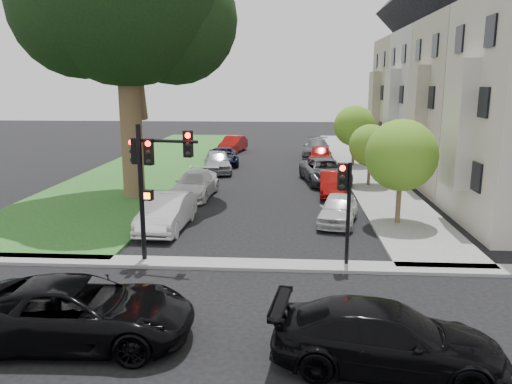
# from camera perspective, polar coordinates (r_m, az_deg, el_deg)

# --- Properties ---
(ground) EXTENTS (140.00, 140.00, 0.00)m
(ground) POSITION_cam_1_polar(r_m,az_deg,el_deg) (15.71, -1.25, -11.06)
(ground) COLOR black
(ground) RESTS_ON ground
(grass_strip) EXTENTS (8.00, 44.00, 0.12)m
(grass_strip) POSITION_cam_1_polar(r_m,az_deg,el_deg) (40.20, -11.07, 3.22)
(grass_strip) COLOR #204E18
(grass_strip) RESTS_ON ground
(sidewalk_right) EXTENTS (3.50, 44.00, 0.12)m
(sidewalk_right) POSITION_cam_1_polar(r_m,az_deg,el_deg) (39.24, 11.80, 2.97)
(sidewalk_right) COLOR gray
(sidewalk_right) RESTS_ON ground
(sidewalk_cross) EXTENTS (60.00, 1.00, 0.12)m
(sidewalk_cross) POSITION_cam_1_polar(r_m,az_deg,el_deg) (17.53, -0.67, -8.30)
(sidewalk_cross) COLOR gray
(sidewalk_cross) RESTS_ON ground
(house_b) EXTENTS (7.70, 7.55, 15.97)m
(house_b) POSITION_cam_1_polar(r_m,az_deg,el_deg) (31.88, 24.93, 12.44)
(house_b) COLOR gray
(house_b) RESTS_ON ground
(house_c) EXTENTS (7.70, 7.55, 15.97)m
(house_c) POSITION_cam_1_polar(r_m,az_deg,el_deg) (39.00, 20.97, 12.53)
(house_c) COLOR silver
(house_c) RESTS_ON ground
(house_d) EXTENTS (7.70, 7.55, 15.97)m
(house_d) POSITION_cam_1_polar(r_m,az_deg,el_deg) (46.23, 18.25, 12.55)
(house_d) COLOR gray
(house_d) RESTS_ON ground
(small_tree_a) EXTENTS (3.16, 3.16, 4.74)m
(small_tree_a) POSITION_cam_1_polar(r_m,az_deg,el_deg) (22.77, 16.27, 4.04)
(small_tree_a) COLOR brown
(small_tree_a) RESTS_ON ground
(small_tree_b) EXTENTS (2.56, 2.56, 3.85)m
(small_tree_b) POSITION_cam_1_polar(r_m,az_deg,el_deg) (31.17, 12.92, 5.21)
(small_tree_b) COLOR brown
(small_tree_b) RESTS_ON ground
(small_tree_c) EXTENTS (3.10, 3.10, 4.65)m
(small_tree_c) POSITION_cam_1_polar(r_m,az_deg,el_deg) (38.87, 11.17, 7.42)
(small_tree_c) COLOR brown
(small_tree_c) RESTS_ON ground
(traffic_signal_main) EXTENTS (2.40, 0.63, 4.89)m
(traffic_signal_main) POSITION_cam_1_polar(r_m,az_deg,el_deg) (17.49, -11.87, 2.63)
(traffic_signal_main) COLOR black
(traffic_signal_main) RESTS_ON ground
(traffic_signal_secondary) EXTENTS (0.48, 0.39, 3.66)m
(traffic_signal_secondary) POSITION_cam_1_polar(r_m,az_deg,el_deg) (17.07, 10.16, -0.33)
(traffic_signal_secondary) COLOR black
(traffic_signal_secondary) RESTS_ON ground
(car_cross_near) EXTENTS (5.79, 2.91, 1.57)m
(car_cross_near) POSITION_cam_1_polar(r_m,az_deg,el_deg) (13.24, -19.68, -12.72)
(car_cross_near) COLOR black
(car_cross_near) RESTS_ON ground
(car_cross_far) EXTENTS (5.34, 2.75, 1.48)m
(car_cross_far) POSITION_cam_1_polar(r_m,az_deg,el_deg) (11.80, 14.72, -15.84)
(car_cross_far) COLOR black
(car_cross_far) RESTS_ON ground
(car_parked_0) EXTENTS (2.32, 4.15, 1.33)m
(car_parked_0) POSITION_cam_1_polar(r_m,az_deg,el_deg) (22.90, 9.38, -1.93)
(car_parked_0) COLOR silver
(car_parked_0) RESTS_ON ground
(car_parked_1) EXTENTS (1.63, 4.15, 1.34)m
(car_parked_1) POSITION_cam_1_polar(r_m,az_deg,el_deg) (28.62, 8.76, 0.94)
(car_parked_1) COLOR maroon
(car_parked_1) RESTS_ON ground
(car_parked_2) EXTENTS (3.38, 5.84, 1.53)m
(car_parked_2) POSITION_cam_1_polar(r_m,az_deg,el_deg) (32.10, 7.90, 2.36)
(car_parked_2) COLOR #3F4247
(car_parked_2) RESTS_ON ground
(car_parked_3) EXTENTS (2.11, 4.54, 1.50)m
(car_parked_3) POSITION_cam_1_polar(r_m,az_deg,el_deg) (39.76, 7.35, 4.26)
(car_parked_3) COLOR maroon
(car_parked_3) RESTS_ON ground
(car_parked_4) EXTENTS (2.66, 5.59, 1.57)m
(car_parked_4) POSITION_cam_1_polar(r_m,az_deg,el_deg) (43.35, 6.87, 4.98)
(car_parked_4) COLOR #3F4247
(car_parked_4) RESTS_ON ground
(car_parked_5) EXTENTS (1.80, 4.73, 1.54)m
(car_parked_5) POSITION_cam_1_polar(r_m,az_deg,el_deg) (21.99, -10.16, -2.28)
(car_parked_5) COLOR silver
(car_parked_5) RESTS_ON ground
(car_parked_6) EXTENTS (2.32, 5.05, 1.43)m
(car_parked_6) POSITION_cam_1_polar(r_m,az_deg,el_deg) (28.05, -6.94, 0.86)
(car_parked_6) COLOR silver
(car_parked_6) RESTS_ON ground
(car_parked_7) EXTENTS (2.69, 4.91, 1.58)m
(car_parked_7) POSITION_cam_1_polar(r_m,az_deg,el_deg) (35.75, -4.42, 3.49)
(car_parked_7) COLOR #999BA0
(car_parked_7) RESTS_ON ground
(car_parked_8) EXTENTS (3.01, 5.09, 1.33)m
(car_parked_8) POSITION_cam_1_polar(r_m,az_deg,el_deg) (39.22, -3.76, 4.09)
(car_parked_8) COLOR black
(car_parked_8) RESTS_ON ground
(car_parked_9) EXTENTS (2.43, 4.74, 1.49)m
(car_parked_9) POSITION_cam_1_polar(r_m,az_deg,el_deg) (46.47, -2.62, 5.48)
(car_parked_9) COLOR maroon
(car_parked_9) RESTS_ON ground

